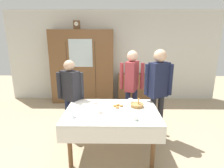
{
  "coord_description": "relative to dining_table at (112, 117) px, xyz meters",
  "views": [
    {
      "loc": [
        0.04,
        -3.09,
        2.01
      ],
      "look_at": [
        0.0,
        0.2,
        1.13
      ],
      "focal_mm": 29.82,
      "sensor_mm": 36.0,
      "label": 1
    }
  ],
  "objects": [
    {
      "name": "person_behind_table_left",
      "position": [
        -0.81,
        0.6,
        0.26
      ],
      "size": [
        0.52,
        0.37,
        1.54
      ],
      "color": "#191E38",
      "rests_on": "ground"
    },
    {
      "name": "tea_cup_near_left",
      "position": [
        -0.19,
        -0.08,
        0.13
      ],
      "size": [
        0.13,
        0.13,
        0.06
      ],
      "color": "white",
      "rests_on": "dining_table"
    },
    {
      "name": "book_stack",
      "position": [
        0.65,
        2.64,
        0.21
      ],
      "size": [
        0.16,
        0.22,
        0.08
      ],
      "color": "#664C7A",
      "rests_on": "bookshelf_low"
    },
    {
      "name": "dining_table",
      "position": [
        0.0,
        0.0,
        0.0
      ],
      "size": [
        1.54,
        1.12,
        0.78
      ],
      "color": "brown",
      "rests_on": "ground"
    },
    {
      "name": "bookshelf_low",
      "position": [
        0.65,
        2.64,
        -0.25
      ],
      "size": [
        0.97,
        0.35,
        0.85
      ],
      "color": "brown",
      "rests_on": "ground"
    },
    {
      "name": "tea_cup_back_edge",
      "position": [
        -0.48,
        0.14,
        0.13
      ],
      "size": [
        0.13,
        0.13,
        0.06
      ],
      "color": "white",
      "rests_on": "dining_table"
    },
    {
      "name": "ground_plane",
      "position": [
        0.0,
        0.23,
        -0.67
      ],
      "size": [
        12.0,
        12.0,
        0.0
      ],
      "primitive_type": "plane",
      "color": "tan",
      "rests_on": "ground"
    },
    {
      "name": "mantel_clock",
      "position": [
        -1.02,
        2.59,
        1.59
      ],
      "size": [
        0.18,
        0.11,
        0.24
      ],
      "color": "brown",
      "rests_on": "wall_cabinet"
    },
    {
      "name": "tea_cup_mid_right",
      "position": [
        0.35,
        -0.34,
        0.13
      ],
      "size": [
        0.13,
        0.13,
        0.06
      ],
      "color": "silver",
      "rests_on": "dining_table"
    },
    {
      "name": "tea_cup_far_right",
      "position": [
        -0.31,
        0.33,
        0.13
      ],
      "size": [
        0.13,
        0.13,
        0.06
      ],
      "color": "white",
      "rests_on": "dining_table"
    },
    {
      "name": "person_behind_table_right",
      "position": [
        0.42,
        1.01,
        0.36
      ],
      "size": [
        0.52,
        0.41,
        1.69
      ],
      "color": "#191E38",
      "rests_on": "ground"
    },
    {
      "name": "wall_cabinet",
      "position": [
        -0.9,
        2.59,
        0.4
      ],
      "size": [
        1.82,
        0.46,
        2.14
      ],
      "color": "brown",
      "rests_on": "ground"
    },
    {
      "name": "bread_basket",
      "position": [
        0.44,
        0.2,
        0.14
      ],
      "size": [
        0.24,
        0.24,
        0.16
      ],
      "color": "#9E7542",
      "rests_on": "dining_table"
    },
    {
      "name": "spoon_far_right",
      "position": [
        -0.1,
        0.3,
        0.11
      ],
      "size": [
        0.12,
        0.02,
        0.01
      ],
      "color": "silver",
      "rests_on": "dining_table"
    },
    {
      "name": "pastry_plate",
      "position": [
        0.11,
        0.16,
        0.12
      ],
      "size": [
        0.28,
        0.28,
        0.05
      ],
      "color": "white",
      "rests_on": "dining_table"
    },
    {
      "name": "person_beside_shelf",
      "position": [
        0.87,
        0.51,
        0.4
      ],
      "size": [
        0.52,
        0.35,
        1.75
      ],
      "color": "#232328",
      "rests_on": "ground"
    },
    {
      "name": "back_wall",
      "position": [
        0.0,
        2.88,
        0.68
      ],
      "size": [
        6.4,
        0.1,
        2.7
      ],
      "primitive_type": "cube",
      "color": "silver",
      "rests_on": "ground"
    },
    {
      "name": "tea_cup_center",
      "position": [
        -0.59,
        -0.25,
        0.13
      ],
      "size": [
        0.13,
        0.13,
        0.06
      ],
      "color": "white",
      "rests_on": "dining_table"
    },
    {
      "name": "tea_cup_mid_left",
      "position": [
        0.35,
        0.45,
        0.13
      ],
      "size": [
        0.13,
        0.13,
        0.06
      ],
      "color": "white",
      "rests_on": "dining_table"
    },
    {
      "name": "spoon_mid_left",
      "position": [
        0.33,
        -0.15,
        0.11
      ],
      "size": [
        0.12,
        0.02,
        0.01
      ],
      "color": "silver",
      "rests_on": "dining_table"
    }
  ]
}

